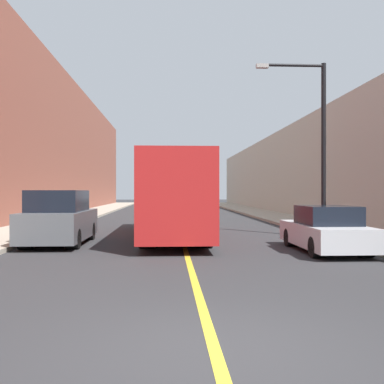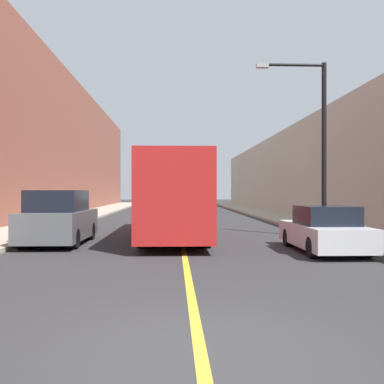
% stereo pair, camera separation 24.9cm
% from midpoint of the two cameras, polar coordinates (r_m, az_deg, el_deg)
% --- Properties ---
extents(ground_plane, '(200.00, 200.00, 0.00)m').
position_cam_midpoint_polar(ground_plane, '(5.72, 2.34, -19.50)').
color(ground_plane, '#2D2D30').
extents(sidewalk_left, '(3.17, 72.00, 0.15)m').
position_cam_midpoint_polar(sidewalk_left, '(36.06, -13.13, -2.85)').
color(sidewalk_left, '#A89E8C').
rests_on(sidewalk_left, ground).
extents(sidewalk_right, '(3.17, 72.00, 0.15)m').
position_cam_midpoint_polar(sidewalk_right, '(36.24, 9.90, -2.83)').
color(sidewalk_right, '#A89E8C').
rests_on(sidewalk_right, ground).
extents(building_row_left, '(4.00, 72.00, 11.64)m').
position_cam_midpoint_polar(building_row_left, '(37.06, -18.61, 6.12)').
color(building_row_left, brown).
rests_on(building_row_left, ground).
extents(building_row_right, '(4.00, 72.00, 7.07)m').
position_cam_midpoint_polar(building_row_right, '(37.15, 15.32, 2.57)').
color(building_row_right, '#B7B2A3').
rests_on(building_row_right, ground).
extents(road_center_line, '(0.16, 72.00, 0.01)m').
position_cam_midpoint_polar(road_center_line, '(35.43, -1.58, -3.01)').
color(road_center_line, gold).
rests_on(road_center_line, ground).
extents(bus, '(2.49, 11.32, 3.25)m').
position_cam_midpoint_polar(bus, '(18.72, -1.89, -0.44)').
color(bus, '#AD1E1E').
rests_on(bus, ground).
extents(parked_suv_left, '(1.97, 4.69, 1.96)m').
position_cam_midpoint_polar(parked_suv_left, '(16.97, -16.13, -3.35)').
color(parked_suv_left, '#51565B').
rests_on(parked_suv_left, ground).
extents(car_right_near, '(1.80, 4.44, 1.46)m').
position_cam_midpoint_polar(car_right_near, '(14.89, 16.90, -4.76)').
color(car_right_near, silver).
rests_on(car_right_near, ground).
extents(street_lamp_right, '(2.94, 0.24, 7.11)m').
position_cam_midpoint_polar(street_lamp_right, '(19.52, 15.97, 7.02)').
color(street_lamp_right, black).
rests_on(street_lamp_right, sidewalk_right).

